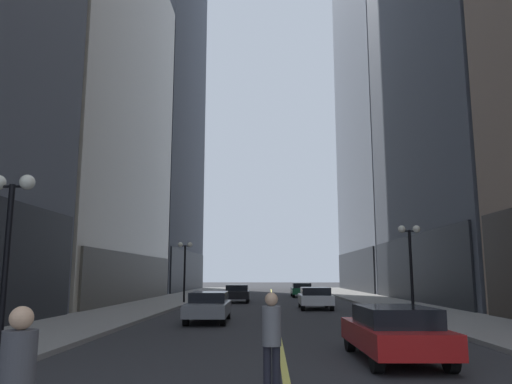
% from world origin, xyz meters
% --- Properties ---
extents(ground_plane, '(200.00, 200.00, 0.00)m').
position_xyz_m(ground_plane, '(0.00, 35.00, 0.00)').
color(ground_plane, '#2D2D30').
extents(sidewalk_left, '(4.50, 78.00, 0.15)m').
position_xyz_m(sidewalk_left, '(-8.25, 35.00, 0.07)').
color(sidewalk_left, gray).
rests_on(sidewalk_left, ground).
extents(sidewalk_right, '(4.50, 78.00, 0.15)m').
position_xyz_m(sidewalk_right, '(8.25, 35.00, 0.07)').
color(sidewalk_right, gray).
rests_on(sidewalk_right, ground).
extents(lane_centre_stripe, '(0.16, 70.00, 0.01)m').
position_xyz_m(lane_centre_stripe, '(0.00, 35.00, 0.00)').
color(lane_centre_stripe, '#E5D64C').
rests_on(lane_centre_stripe, ground).
extents(building_left_mid, '(12.60, 24.00, 30.30)m').
position_xyz_m(building_left_mid, '(-16.70, 34.50, 15.09)').
color(building_left_mid, '#B7AD99').
rests_on(building_left_mid, ground).
extents(building_left_far, '(14.66, 26.00, 66.75)m').
position_xyz_m(building_left_far, '(-17.74, 60.00, 33.30)').
color(building_left_far, '#4C515B').
rests_on(building_left_far, ground).
extents(building_right_far, '(12.45, 26.00, 48.33)m').
position_xyz_m(building_right_far, '(16.63, 60.00, 24.08)').
color(building_right_far, slate).
rests_on(building_right_far, ground).
extents(car_red, '(1.95, 4.41, 1.32)m').
position_xyz_m(car_red, '(2.73, 9.19, 0.72)').
color(car_red, '#B21919').
rests_on(car_red, ground).
extents(car_grey, '(1.88, 4.70, 1.32)m').
position_xyz_m(car_grey, '(-3.04, 19.20, 0.72)').
color(car_grey, slate).
rests_on(car_grey, ground).
extents(car_white, '(1.98, 4.20, 1.32)m').
position_xyz_m(car_white, '(2.53, 27.72, 0.72)').
color(car_white, silver).
rests_on(car_white, ground).
extents(car_black, '(1.97, 4.04, 1.32)m').
position_xyz_m(car_black, '(-2.77, 35.09, 0.72)').
color(car_black, black).
rests_on(car_black, ground).
extents(car_green, '(1.90, 4.21, 1.32)m').
position_xyz_m(car_green, '(2.76, 44.15, 0.72)').
color(car_green, '#196038').
rests_on(car_green, ground).
extents(pedestrian_in_grey_suit, '(0.39, 0.39, 1.78)m').
position_xyz_m(pedestrian_in_grey_suit, '(-0.30, 5.54, 1.04)').
color(pedestrian_in_grey_suit, black).
rests_on(pedestrian_in_grey_suit, ground).
extents(pedestrian_with_orange_bag, '(0.47, 0.47, 1.78)m').
position_xyz_m(pedestrian_with_orange_bag, '(-2.82, 1.60, 1.04)').
color(pedestrian_with_orange_bag, black).
rests_on(pedestrian_with_orange_bag, ground).
extents(street_lamp_left_near, '(1.06, 0.36, 4.43)m').
position_xyz_m(street_lamp_left_near, '(-6.40, 7.92, 3.26)').
color(street_lamp_left_near, black).
rests_on(street_lamp_left_near, ground).
extents(street_lamp_left_far, '(1.06, 0.36, 4.43)m').
position_xyz_m(street_lamp_left_far, '(-6.40, 32.39, 3.26)').
color(street_lamp_left_far, black).
rests_on(street_lamp_left_far, ground).
extents(street_lamp_right_mid, '(1.06, 0.36, 4.43)m').
position_xyz_m(street_lamp_right_mid, '(6.40, 20.34, 3.26)').
color(street_lamp_right_mid, black).
rests_on(street_lamp_right_mid, ground).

